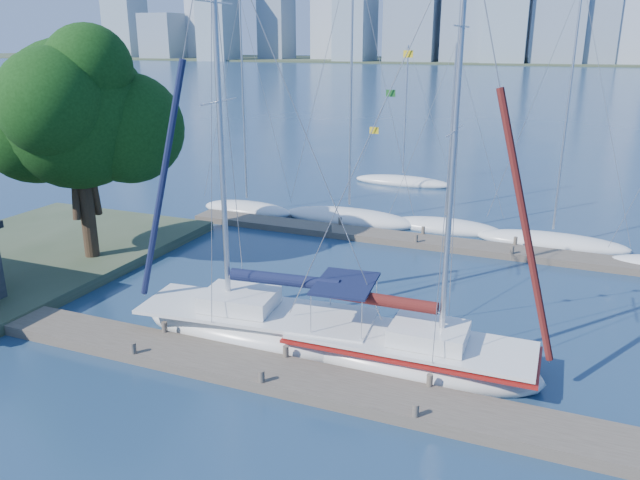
% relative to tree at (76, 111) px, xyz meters
% --- Properties ---
extents(ground, '(700.00, 700.00, 0.00)m').
position_rel_tree_xyz_m(ground, '(13.27, -6.44, -7.61)').
color(ground, navy).
rests_on(ground, ground).
extents(near_dock, '(26.00, 2.00, 0.40)m').
position_rel_tree_xyz_m(near_dock, '(13.27, -6.44, -7.41)').
color(near_dock, brown).
rests_on(near_dock, ground).
extents(far_dock, '(30.00, 1.80, 0.36)m').
position_rel_tree_xyz_m(far_dock, '(15.27, 9.56, -7.43)').
color(far_dock, brown).
rests_on(far_dock, ground).
extents(far_shore, '(800.00, 100.00, 1.50)m').
position_rel_tree_xyz_m(far_shore, '(13.27, 313.56, -7.61)').
color(far_shore, '#38472D').
rests_on(far_shore, ground).
extents(tree, '(9.12, 8.29, 11.53)m').
position_rel_tree_xyz_m(tree, '(0.00, 0.00, 0.00)').
color(tree, black).
rests_on(tree, ground).
extents(sailboat_navy, '(9.82, 4.08, 15.70)m').
position_rel_tree_xyz_m(sailboat_navy, '(11.25, -3.87, -6.46)').
color(sailboat_navy, white).
rests_on(sailboat_navy, ground).
extents(sailboat_maroon, '(9.05, 3.10, 14.65)m').
position_rel_tree_xyz_m(sailboat_maroon, '(17.21, -3.86, -6.51)').
color(sailboat_maroon, white).
rests_on(sailboat_maroon, ground).
extents(bg_boat_0, '(6.35, 2.56, 13.58)m').
position_rel_tree_xyz_m(bg_boat_0, '(2.27, 11.77, -7.34)').
color(bg_boat_0, white).
rests_on(bg_boat_0, ground).
extents(bg_boat_1, '(8.61, 3.46, 16.29)m').
position_rel_tree_xyz_m(bg_boat_1, '(9.19, 12.21, -7.30)').
color(bg_boat_1, white).
rests_on(bg_boat_1, ground).
extents(bg_boat_2, '(6.98, 3.85, 10.94)m').
position_rel_tree_xyz_m(bg_boat_2, '(15.04, 12.73, -7.38)').
color(bg_boat_2, white).
rests_on(bg_boat_2, ground).
extents(bg_boat_3, '(8.28, 4.99, 13.91)m').
position_rel_tree_xyz_m(bg_boat_3, '(21.06, 11.98, -7.35)').
color(bg_boat_3, white).
rests_on(bg_boat_3, ground).
extents(bg_boat_6, '(7.76, 2.47, 10.70)m').
position_rel_tree_xyz_m(bg_boat_6, '(9.47, 23.76, -7.40)').
color(bg_boat_6, white).
rests_on(bg_boat_6, ground).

